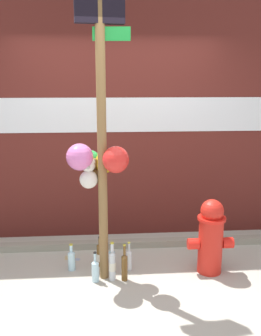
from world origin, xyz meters
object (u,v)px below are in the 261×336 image
object	(u,v)px
bottle_1	(112,265)
bottle_3	(129,259)
bottle_4	(100,254)
bottle_6	(95,270)
fire_hydrant	(211,236)
bottle_2	(72,259)
memorial_post	(97,140)
bottle_0	(125,266)
bottle_5	(112,258)

from	to	relation	value
bottle_1	bottle_3	size ratio (longest dim) A/B	1.28
bottle_3	bottle_4	bearing A→B (deg)	158.61
bottle_1	bottle_6	xyz separation A→B (m)	(-0.17, -0.02, -0.04)
fire_hydrant	bottle_2	bearing A→B (deg)	174.60
bottle_3	bottle_6	bearing A→B (deg)	-149.76
memorial_post	bottle_0	xyz separation A→B (m)	(0.25, -0.10, -1.27)
bottle_2	bottle_6	distance (m)	0.36
bottle_0	bottle_1	distance (m)	0.12
bottle_0	bottle_1	size ratio (longest dim) A/B	0.95
bottle_4	bottle_0	bearing A→B (deg)	-52.70
fire_hydrant	bottle_6	bearing A→B (deg)	-174.67
bottle_2	bottle_3	xyz separation A→B (m)	(0.61, -0.04, 0.00)
bottle_1	bottle_5	world-z (taller)	bottle_1
bottle_1	bottle_6	bearing A→B (deg)	-174.22
bottle_3	fire_hydrant	bearing A→B (deg)	-6.35
fire_hydrant	bottle_4	bearing A→B (deg)	169.44
bottle_2	fire_hydrant	bearing A→B (deg)	-5.40
bottle_4	bottle_5	xyz separation A→B (m)	(0.13, -0.07, -0.01)
bottle_1	bottle_4	world-z (taller)	bottle_1
bottle_6	bottle_0	bearing A→B (deg)	-0.05
bottle_2	bottle_5	size ratio (longest dim) A/B	1.03
bottle_0	bottle_1	xyz separation A→B (m)	(-0.12, 0.02, 0.01)
bottle_4	bottle_2	bearing A→B (deg)	-165.52
bottle_1	bottle_3	xyz separation A→B (m)	(0.18, 0.19, -0.04)
fire_hydrant	bottle_4	distance (m)	1.20
bottle_0	bottle_3	distance (m)	0.22
bottle_5	bottle_4	bearing A→B (deg)	151.17
bottle_1	bottle_6	size ratio (longest dim) A/B	1.28
fire_hydrant	bottle_0	world-z (taller)	fire_hydrant
bottle_6	bottle_4	bearing A→B (deg)	82.32
fire_hydrant	bottle_3	size ratio (longest dim) A/B	2.51
bottle_1	bottle_6	world-z (taller)	bottle_1
bottle_0	bottle_2	xyz separation A→B (m)	(-0.55, 0.25, -0.03)
memorial_post	bottle_3	world-z (taller)	memorial_post
bottle_1	bottle_5	size ratio (longest dim) A/B	1.41
bottle_1	bottle_5	xyz separation A→B (m)	(-0.00, 0.24, -0.05)
bottle_0	bottle_6	distance (m)	0.29
bottle_4	bottle_1	bearing A→B (deg)	-67.59
memorial_post	fire_hydrant	distance (m)	1.54
fire_hydrant	bottle_2	world-z (taller)	fire_hydrant
bottle_0	bottle_6	size ratio (longest dim) A/B	1.22
memorial_post	bottle_6	distance (m)	1.30
memorial_post	bottle_2	distance (m)	1.34
bottle_3	bottle_6	world-z (taller)	same
memorial_post	bottle_1	world-z (taller)	memorial_post
memorial_post	bottle_6	xyz separation A→B (m)	(-0.05, -0.10, -1.30)
bottle_2	bottle_3	bearing A→B (deg)	-4.08
memorial_post	bottle_3	bearing A→B (deg)	19.41
bottle_0	bottle_3	xyz separation A→B (m)	(0.06, 0.21, -0.03)
fire_hydrant	bottle_4	xyz separation A→B (m)	(-1.15, 0.21, -0.27)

